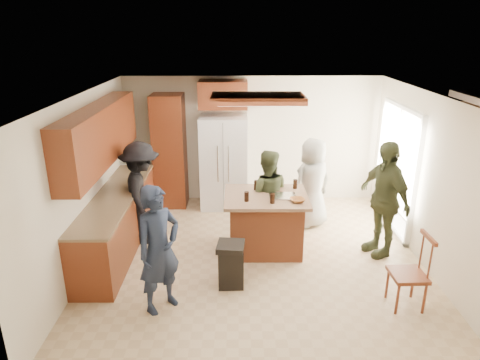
{
  "coord_description": "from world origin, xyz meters",
  "views": [
    {
      "loc": [
        -0.29,
        -5.8,
        3.39
      ],
      "look_at": [
        -0.25,
        0.41,
        1.15
      ],
      "focal_mm": 32.0,
      "sensor_mm": 36.0,
      "label": 1
    }
  ],
  "objects_px": {
    "person_behind_left": "(266,196)",
    "person_counter": "(142,193)",
    "refrigerator": "(224,162)",
    "person_front_left": "(159,249)",
    "kitchen_island": "(265,222)",
    "trash_bin": "(231,264)",
    "spindle_chair": "(409,275)",
    "person_side_right": "(384,199)",
    "person_behind_right": "(312,183)"
  },
  "relations": [
    {
      "from": "person_side_right",
      "to": "person_counter",
      "type": "height_order",
      "value": "person_side_right"
    },
    {
      "from": "person_behind_left",
      "to": "kitchen_island",
      "type": "bearing_deg",
      "value": 88.11
    },
    {
      "from": "person_front_left",
      "to": "person_counter",
      "type": "distance_m",
      "value": 1.9
    },
    {
      "from": "person_side_right",
      "to": "kitchen_island",
      "type": "distance_m",
      "value": 1.84
    },
    {
      "from": "person_behind_right",
      "to": "trash_bin",
      "type": "xyz_separation_m",
      "value": [
        -1.41,
        -1.89,
        -0.48
      ]
    },
    {
      "from": "person_front_left",
      "to": "person_behind_right",
      "type": "bearing_deg",
      "value": 1.2
    },
    {
      "from": "person_front_left",
      "to": "trash_bin",
      "type": "height_order",
      "value": "person_front_left"
    },
    {
      "from": "person_front_left",
      "to": "refrigerator",
      "type": "distance_m",
      "value": 3.38
    },
    {
      "from": "person_counter",
      "to": "person_behind_left",
      "type": "bearing_deg",
      "value": -102.32
    },
    {
      "from": "person_counter",
      "to": "trash_bin",
      "type": "bearing_deg",
      "value": -145.34
    },
    {
      "from": "person_front_left",
      "to": "person_side_right",
      "type": "xyz_separation_m",
      "value": [
        3.19,
        1.39,
        0.09
      ]
    },
    {
      "from": "person_front_left",
      "to": "refrigerator",
      "type": "bearing_deg",
      "value": 32.78
    },
    {
      "from": "refrigerator",
      "to": "trash_bin",
      "type": "distance_m",
      "value": 2.87
    },
    {
      "from": "spindle_chair",
      "to": "trash_bin",
      "type": "bearing_deg",
      "value": 167.66
    },
    {
      "from": "person_front_left",
      "to": "spindle_chair",
      "type": "bearing_deg",
      "value": -45.16
    },
    {
      "from": "person_front_left",
      "to": "kitchen_island",
      "type": "relative_size",
      "value": 1.29
    },
    {
      "from": "person_behind_left",
      "to": "person_counter",
      "type": "relative_size",
      "value": 0.92
    },
    {
      "from": "person_counter",
      "to": "kitchen_island",
      "type": "distance_m",
      "value": 2.05
    },
    {
      "from": "person_behind_left",
      "to": "person_counter",
      "type": "distance_m",
      "value": 2.02
    },
    {
      "from": "person_behind_left",
      "to": "spindle_chair",
      "type": "relative_size",
      "value": 1.56
    },
    {
      "from": "person_side_right",
      "to": "spindle_chair",
      "type": "xyz_separation_m",
      "value": [
        -0.07,
        -1.38,
        -0.46
      ]
    },
    {
      "from": "person_behind_left",
      "to": "person_behind_right",
      "type": "relative_size",
      "value": 0.97
    },
    {
      "from": "person_front_left",
      "to": "person_counter",
      "type": "relative_size",
      "value": 0.97
    },
    {
      "from": "person_behind_right",
      "to": "kitchen_island",
      "type": "distance_m",
      "value": 1.29
    },
    {
      "from": "person_front_left",
      "to": "person_side_right",
      "type": "relative_size",
      "value": 0.91
    },
    {
      "from": "person_behind_right",
      "to": "refrigerator",
      "type": "bearing_deg",
      "value": -59.28
    },
    {
      "from": "refrigerator",
      "to": "kitchen_island",
      "type": "bearing_deg",
      "value": -68.78
    },
    {
      "from": "person_front_left",
      "to": "person_behind_left",
      "type": "xyz_separation_m",
      "value": [
        1.43,
        1.85,
        -0.05
      ]
    },
    {
      "from": "kitchen_island",
      "to": "spindle_chair",
      "type": "relative_size",
      "value": 1.29
    },
    {
      "from": "person_counter",
      "to": "spindle_chair",
      "type": "height_order",
      "value": "person_counter"
    },
    {
      "from": "refrigerator",
      "to": "person_side_right",
      "type": "bearing_deg",
      "value": -37.55
    },
    {
      "from": "refrigerator",
      "to": "kitchen_island",
      "type": "xyz_separation_m",
      "value": [
        0.7,
        -1.81,
        -0.43
      ]
    },
    {
      "from": "person_front_left",
      "to": "trash_bin",
      "type": "distance_m",
      "value": 1.12
    },
    {
      "from": "person_behind_right",
      "to": "kitchen_island",
      "type": "bearing_deg",
      "value": 16.65
    },
    {
      "from": "person_behind_right",
      "to": "kitchen_island",
      "type": "xyz_separation_m",
      "value": [
        -0.87,
        -0.9,
        -0.33
      ]
    },
    {
      "from": "person_behind_right",
      "to": "kitchen_island",
      "type": "relative_size",
      "value": 1.25
    },
    {
      "from": "kitchen_island",
      "to": "spindle_chair",
      "type": "bearing_deg",
      "value": -40.84
    },
    {
      "from": "person_front_left",
      "to": "person_behind_right",
      "type": "height_order",
      "value": "person_front_left"
    },
    {
      "from": "person_front_left",
      "to": "trash_bin",
      "type": "bearing_deg",
      "value": -15.23
    },
    {
      "from": "person_behind_left",
      "to": "spindle_chair",
      "type": "height_order",
      "value": "person_behind_left"
    },
    {
      "from": "person_front_left",
      "to": "person_counter",
      "type": "xyz_separation_m",
      "value": [
        -0.59,
        1.81,
        0.02
      ]
    },
    {
      "from": "person_front_left",
      "to": "spindle_chair",
      "type": "relative_size",
      "value": 1.66
    },
    {
      "from": "person_counter",
      "to": "refrigerator",
      "type": "relative_size",
      "value": 0.94
    },
    {
      "from": "refrigerator",
      "to": "person_behind_left",
      "type": "bearing_deg",
      "value": -63.19
    },
    {
      "from": "person_behind_left",
      "to": "person_counter",
      "type": "xyz_separation_m",
      "value": [
        -2.02,
        -0.04,
        0.07
      ]
    },
    {
      "from": "trash_bin",
      "to": "spindle_chair",
      "type": "relative_size",
      "value": 0.63
    },
    {
      "from": "person_counter",
      "to": "spindle_chair",
      "type": "relative_size",
      "value": 1.7
    },
    {
      "from": "person_side_right",
      "to": "person_behind_left",
      "type": "bearing_deg",
      "value": -124.54
    },
    {
      "from": "person_behind_left",
      "to": "person_behind_right",
      "type": "bearing_deg",
      "value": -143.2
    },
    {
      "from": "trash_bin",
      "to": "person_behind_right",
      "type": "bearing_deg",
      "value": 53.39
    }
  ]
}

